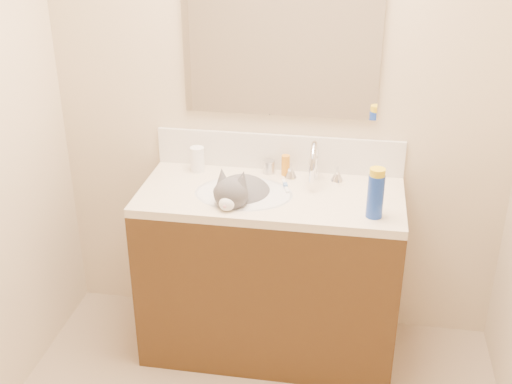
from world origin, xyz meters
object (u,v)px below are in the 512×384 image
(cat, at_px, (240,199))
(pill_bottle, at_px, (197,159))
(spray_can, at_px, (375,196))
(faucet, at_px, (314,166))
(basin, at_px, (244,207))
(silver_jar, at_px, (269,167))
(vanity_cabinet, at_px, (270,276))
(amber_bottle, at_px, (286,165))

(cat, distance_m, pill_bottle, 0.34)
(spray_can, bearing_deg, faucet, 133.30)
(faucet, bearing_deg, basin, -150.88)
(faucet, relative_size, cat, 0.66)
(silver_jar, bearing_deg, cat, -111.65)
(pill_bottle, relative_size, silver_jar, 1.89)
(vanity_cabinet, height_order, amber_bottle, amber_bottle)
(faucet, xyz_separation_m, cat, (-0.32, -0.17, -0.11))
(pill_bottle, xyz_separation_m, spray_can, (0.85, -0.34, 0.03))
(faucet, relative_size, silver_jar, 4.34)
(faucet, bearing_deg, cat, -151.73)
(amber_bottle, distance_m, spray_can, 0.56)
(silver_jar, bearing_deg, vanity_cabinet, -79.18)
(basin, xyz_separation_m, amber_bottle, (0.16, 0.23, 0.12))
(vanity_cabinet, height_order, spray_can, spray_can)
(amber_bottle, bearing_deg, vanity_cabinet, -101.58)
(vanity_cabinet, height_order, faucet, faucet)
(basin, bearing_deg, vanity_cabinet, 14.04)
(basin, distance_m, silver_jar, 0.27)
(amber_bottle, xyz_separation_m, spray_can, (0.42, -0.36, 0.04))
(basin, relative_size, amber_bottle, 4.48)
(basin, bearing_deg, faucet, 29.12)
(amber_bottle, bearing_deg, faucet, -25.32)
(cat, distance_m, spray_can, 0.62)
(basin, distance_m, faucet, 0.38)
(basin, xyz_separation_m, silver_jar, (0.08, 0.24, 0.10))
(pill_bottle, bearing_deg, spray_can, -21.93)
(silver_jar, relative_size, spray_can, 0.34)
(pill_bottle, bearing_deg, silver_jar, 4.97)
(faucet, distance_m, amber_bottle, 0.16)
(silver_jar, xyz_separation_m, spray_can, (0.50, -0.37, 0.06))
(faucet, relative_size, pill_bottle, 2.30)
(vanity_cabinet, bearing_deg, spray_can, -19.26)
(cat, height_order, silver_jar, cat)
(vanity_cabinet, xyz_separation_m, cat, (-0.14, -0.03, 0.42))
(basin, xyz_separation_m, pill_bottle, (-0.27, 0.21, 0.13))
(basin, xyz_separation_m, spray_can, (0.58, -0.13, 0.16))
(vanity_cabinet, xyz_separation_m, silver_jar, (-0.04, 0.21, 0.48))
(basin, distance_m, pill_bottle, 0.36)
(amber_bottle, height_order, spray_can, spray_can)
(basin, xyz_separation_m, faucet, (0.30, 0.17, 0.16))
(basin, bearing_deg, silver_jar, 71.63)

